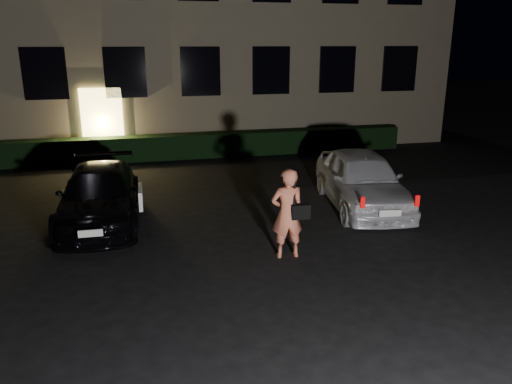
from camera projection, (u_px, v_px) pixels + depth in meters
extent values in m
plane|color=black|center=(291.00, 291.00, 8.42)|extent=(80.00, 80.00, 0.00)
cube|color=#FFE273|center=(103.00, 124.00, 17.45)|extent=(1.40, 0.10, 2.50)
cube|color=black|center=(45.00, 74.00, 16.56)|extent=(1.40, 0.10, 1.70)
cube|color=black|center=(125.00, 73.00, 17.14)|extent=(1.40, 0.10, 1.70)
cube|color=black|center=(201.00, 72.00, 17.73)|extent=(1.40, 0.10, 1.70)
cube|color=black|center=(271.00, 71.00, 18.31)|extent=(1.40, 0.10, 1.70)
cube|color=black|center=(337.00, 70.00, 18.89)|extent=(1.40, 0.10, 1.70)
cube|color=black|center=(399.00, 69.00, 19.47)|extent=(1.40, 0.10, 1.70)
cube|color=black|center=(204.00, 145.00, 18.06)|extent=(15.00, 0.70, 0.85)
imported|color=black|center=(99.00, 195.00, 11.52)|extent=(1.84, 4.34, 1.25)
cube|color=white|center=(141.00, 197.00, 10.93)|extent=(0.10, 0.90, 0.42)
cube|color=silver|center=(91.00, 233.00, 9.46)|extent=(0.46, 0.05, 0.14)
imported|color=silver|center=(362.00, 180.00, 12.49)|extent=(2.26, 4.40, 1.43)
cube|color=red|center=(363.00, 202.00, 10.50)|extent=(0.09, 0.07, 0.24)
cube|color=red|center=(417.00, 201.00, 10.61)|extent=(0.09, 0.07, 0.24)
cube|color=silver|center=(390.00, 213.00, 10.57)|extent=(0.48, 0.11, 0.14)
imported|color=#D86E52|center=(287.00, 214.00, 9.52)|extent=(0.65, 0.43, 1.77)
cube|color=black|center=(300.00, 211.00, 9.43)|extent=(0.36, 0.17, 0.28)
cube|color=black|center=(294.00, 191.00, 9.33)|extent=(0.04, 0.06, 0.55)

